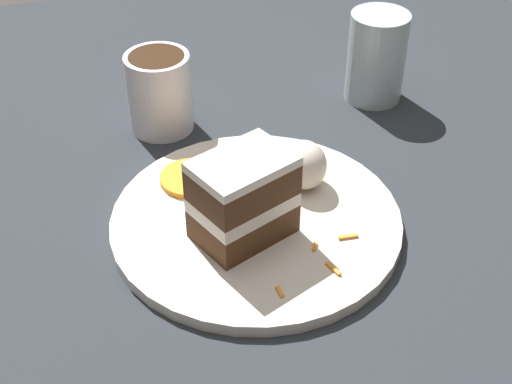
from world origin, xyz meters
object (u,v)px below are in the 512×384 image
Objects in this scene: cake_slice at (243,198)px; orange_garnish at (190,178)px; plate at (256,221)px; cream_dollop at (304,165)px; drinking_glass at (376,63)px; coffee_mug at (159,90)px.

cake_slice reaches higher than orange_garnish.
plate is 2.70× the size of cake_slice.
drinking_glass is (0.18, -0.16, 0.01)m from cream_dollop.
orange_garnish is (0.04, 0.12, -0.02)m from cream_dollop.
orange_garnish is at bearing 71.55° from cream_dollop.
drinking_glass reaches higher than coffee_mug.
cream_dollop is (0.06, -0.08, -0.02)m from cake_slice.
orange_garnish is 0.69× the size of coffee_mug.
cream_dollop is at bearing -59.09° from plate.
drinking_glass reaches higher than orange_garnish.
coffee_mug is (0.24, 0.04, -0.01)m from cake_slice.
plate is 0.31m from drinking_glass.
plate is 3.07× the size of coffee_mug.
cake_slice is 2.06× the size of cream_dollop.
cake_slice is 0.10m from cream_dollop.
drinking_glass is (0.14, -0.27, 0.03)m from orange_garnish.
cream_dollop is at bearing -108.45° from orange_garnish.
cream_dollop is 0.24m from drinking_glass.
orange_garnish reaches higher than plate.
cake_slice is 0.24m from coffee_mug.
drinking_glass reaches higher than cake_slice.
cake_slice reaches higher than plate.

